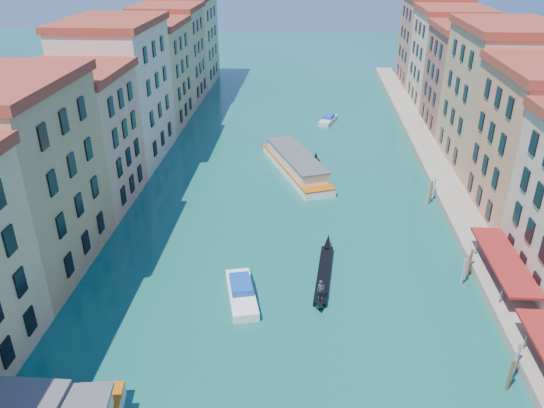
% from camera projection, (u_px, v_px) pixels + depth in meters
% --- Properties ---
extents(left_bank_palazzos, '(12.80, 128.40, 21.00)m').
position_uv_depth(left_bank_palazzos, '(105.00, 108.00, 74.57)').
color(left_bank_palazzos, tan).
rests_on(left_bank_palazzos, ground).
extents(right_bank_palazzos, '(12.80, 128.40, 21.00)m').
position_uv_depth(right_bank_palazzos, '(511.00, 116.00, 71.42)').
color(right_bank_palazzos, '#AA5842').
rests_on(right_bank_palazzos, ground).
extents(quay, '(4.00, 140.00, 1.00)m').
position_uv_depth(quay, '(441.00, 177.00, 76.06)').
color(quay, gray).
rests_on(quay, ground).
extents(mooring_poles_right, '(1.44, 54.24, 3.20)m').
position_uv_depth(mooring_poles_right, '(502.00, 343.00, 43.59)').
color(mooring_poles_right, brown).
rests_on(mooring_poles_right, ground).
extents(vaporetto_far, '(11.16, 19.52, 2.87)m').
position_uv_depth(vaporetto_far, '(296.00, 164.00, 78.26)').
color(vaporetto_far, white).
rests_on(vaporetto_far, ground).
extents(gondola_fore, '(2.33, 13.64, 2.72)m').
position_uv_depth(gondola_fore, '(324.00, 273.00, 54.26)').
color(gondola_fore, black).
rests_on(gondola_fore, ground).
extents(gondola_far, '(1.37, 13.04, 1.85)m').
position_uv_depth(gondola_far, '(317.00, 172.00, 78.02)').
color(gondola_far, black).
rests_on(gondola_far, ground).
extents(motorboat_mid, '(4.11, 7.95, 1.58)m').
position_uv_depth(motorboat_mid, '(241.00, 292.00, 51.07)').
color(motorboat_mid, white).
rests_on(motorboat_mid, ground).
extents(motorboat_far, '(3.92, 6.64, 1.31)m').
position_uv_depth(motorboat_far, '(328.00, 119.00, 100.20)').
color(motorboat_far, beige).
rests_on(motorboat_far, ground).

